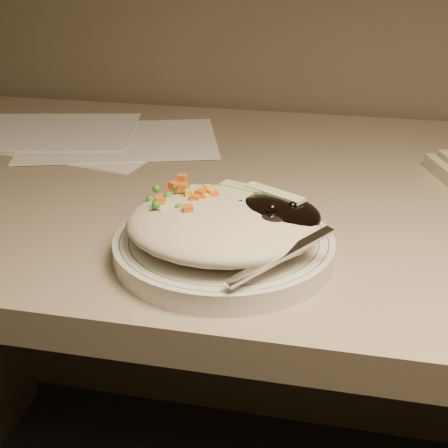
# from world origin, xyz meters

# --- Properties ---
(desk) EXTENTS (1.40, 0.70, 0.74)m
(desk) POSITION_xyz_m (0.00, 1.38, 0.54)
(desk) COLOR gray
(desk) RESTS_ON ground
(plate) EXTENTS (0.22, 0.22, 0.02)m
(plate) POSITION_xyz_m (-0.07, 1.16, 0.75)
(plate) COLOR silver
(plate) RESTS_ON desk
(plate_rim) EXTENTS (0.21, 0.21, 0.00)m
(plate_rim) POSITION_xyz_m (-0.07, 1.16, 0.76)
(plate_rim) COLOR #144723
(plate_rim) RESTS_ON plate
(meal) EXTENTS (0.21, 0.19, 0.05)m
(meal) POSITION_xyz_m (-0.07, 1.16, 0.78)
(meal) COLOR #BBB097
(meal) RESTS_ON plate
(papers) EXTENTS (0.48, 0.29, 0.00)m
(papers) POSITION_xyz_m (-0.38, 1.51, 0.74)
(papers) COLOR white
(papers) RESTS_ON desk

